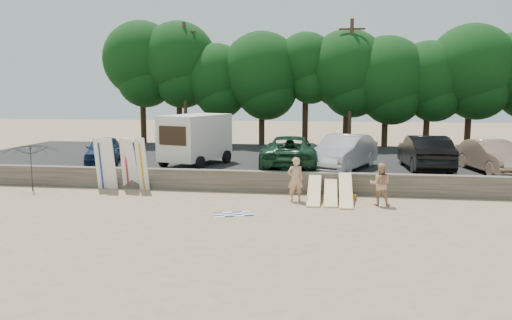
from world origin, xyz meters
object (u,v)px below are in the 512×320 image
(box_trailer, at_px, (196,137))
(beachgoer_a, at_px, (295,179))
(car_0, at_px, (104,150))
(car_3, at_px, (425,153))
(cooler, at_px, (344,194))
(car_2, at_px, (344,152))
(beachgoer_b, at_px, (380,184))
(beach_umbrella, at_px, (32,167))
(car_1, at_px, (290,152))
(car_4, at_px, (492,156))

(box_trailer, xyz_separation_m, beachgoer_a, (5.80, -5.19, -1.29))
(car_0, distance_m, beachgoer_a, 12.45)
(car_3, height_order, cooler, car_3)
(car_2, bearing_deg, beachgoer_b, -51.96)
(car_0, distance_m, beach_umbrella, 5.06)
(car_2, height_order, beach_umbrella, car_2)
(car_1, distance_m, car_4, 10.09)
(car_3, xyz_separation_m, beachgoer_a, (-6.31, -5.28, -0.63))
(car_3, height_order, beach_umbrella, car_3)
(box_trailer, bearing_deg, car_4, 16.49)
(car_1, height_order, car_4, car_1)
(box_trailer, bearing_deg, car_2, 13.65)
(car_1, relative_size, car_2, 1.12)
(box_trailer, distance_m, car_4, 15.31)
(car_0, distance_m, cooler, 14.06)
(car_1, bearing_deg, beachgoer_a, 95.12)
(car_2, bearing_deg, car_1, -162.90)
(car_0, height_order, beach_umbrella, beach_umbrella)
(box_trailer, xyz_separation_m, beach_umbrella, (-6.76, -4.71, -1.09))
(car_1, xyz_separation_m, car_4, (10.09, 0.02, -0.05))
(beachgoer_b, bearing_deg, car_3, -111.42)
(car_4, relative_size, cooler, 12.78)
(box_trailer, xyz_separation_m, cooler, (7.91, -4.11, -2.09))
(box_trailer, height_order, car_2, box_trailer)
(beachgoer_a, distance_m, beachgoer_b, 3.56)
(car_2, relative_size, cooler, 14.41)
(car_1, distance_m, car_2, 2.78)
(car_1, relative_size, beachgoer_a, 3.20)
(beachgoer_b, relative_size, cooler, 4.69)
(beachgoer_a, height_order, beachgoer_b, beachgoer_a)
(car_4, xyz_separation_m, beach_umbrella, (-22.05, -4.48, -0.35))
(box_trailer, relative_size, beachgoer_b, 2.68)
(beachgoer_b, distance_m, cooler, 2.12)
(box_trailer, bearing_deg, cooler, -10.11)
(car_1, relative_size, cooler, 16.18)
(car_3, distance_m, car_4, 3.20)
(beach_umbrella, bearing_deg, car_2, 15.91)
(car_4, bearing_deg, car_2, 171.45)
(car_4, bearing_deg, car_1, 169.37)
(car_1, bearing_deg, car_0, -4.07)
(car_3, bearing_deg, cooler, 42.98)
(car_0, relative_size, car_4, 0.89)
(box_trailer, xyz_separation_m, car_1, (5.20, -0.26, -0.69))
(box_trailer, xyz_separation_m, beachgoer_b, (9.35, -5.48, -1.35))
(box_trailer, distance_m, beachgoer_a, 7.89)
(car_3, xyz_separation_m, beach_umbrella, (-18.87, -4.80, -0.44))
(box_trailer, relative_size, car_2, 0.87)
(car_3, bearing_deg, box_trailer, -1.60)
(car_2, bearing_deg, beach_umbrella, -141.63)
(box_trailer, bearing_deg, car_3, 17.77)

